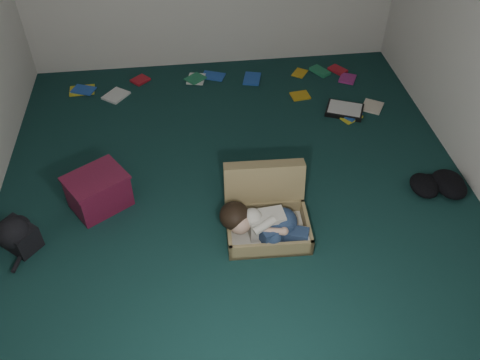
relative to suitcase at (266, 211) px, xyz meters
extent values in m
plane|color=#113230|center=(-0.19, 0.30, -0.14)|extent=(4.50, 4.50, 0.00)
cube|color=#968253|center=(-0.01, -0.13, -0.07)|extent=(0.65, 0.48, 0.14)
cube|color=silver|center=(-0.01, -0.13, -0.10)|extent=(0.59, 0.42, 0.02)
cube|color=#968253|center=(0.01, 0.17, 0.09)|extent=(0.64, 0.22, 0.46)
cube|color=beige|center=(-0.02, -0.14, 0.02)|extent=(0.28, 0.18, 0.20)
sphere|color=tan|center=(-0.23, -0.16, 0.07)|extent=(0.17, 0.17, 0.17)
ellipsoid|color=black|center=(-0.26, -0.11, 0.10)|extent=(0.23, 0.24, 0.20)
ellipsoid|color=navy|center=(0.11, -0.14, 0.02)|extent=(0.21, 0.24, 0.20)
cube|color=navy|center=(0.04, -0.24, 0.01)|extent=(0.26, 0.19, 0.13)
cube|color=navy|center=(0.17, -0.25, -0.02)|extent=(0.24, 0.18, 0.10)
sphere|color=white|center=(0.26, -0.23, -0.03)|extent=(0.10, 0.10, 0.10)
sphere|color=white|center=(0.25, -0.29, -0.04)|extent=(0.09, 0.09, 0.09)
cylinder|color=tan|center=(0.02, -0.26, 0.06)|extent=(0.17, 0.06, 0.06)
cube|color=maroon|center=(-1.31, 0.37, 0.01)|extent=(0.55, 0.52, 0.29)
cube|color=maroon|center=(-1.31, 0.37, 0.16)|extent=(0.58, 0.55, 0.02)
cube|color=black|center=(1.04, 1.40, -0.12)|extent=(0.44, 0.39, 0.05)
cube|color=white|center=(1.04, 1.40, -0.09)|extent=(0.39, 0.35, 0.01)
cube|color=yellow|center=(-1.65, 2.13, -0.13)|extent=(0.20, 0.15, 0.02)
cube|color=#AE1724|center=(-1.03, 2.25, -0.13)|extent=(0.26, 0.25, 0.02)
cube|color=white|center=(-0.42, 2.21, -0.13)|extent=(0.20, 0.24, 0.02)
cube|color=#2050B1|center=(0.19, 2.13, -0.13)|extent=(0.22, 0.25, 0.02)
cube|color=gold|center=(0.75, 2.19, -0.13)|extent=(0.25, 0.24, 0.02)
cube|color=#217C4F|center=(0.98, 2.18, -0.13)|extent=(0.22, 0.17, 0.02)
cube|color=#9A2675|center=(1.24, 2.00, -0.13)|extent=(0.25, 0.25, 0.02)
cube|color=beige|center=(1.35, 1.45, -0.13)|extent=(0.19, 0.23, 0.02)
cube|color=yellow|center=(1.08, 1.29, -0.13)|extent=(0.23, 0.25, 0.02)
cube|color=#AE1724|center=(1.18, 2.19, -0.13)|extent=(0.25, 0.23, 0.02)
cube|color=white|center=(-1.28, 1.98, -0.13)|extent=(0.23, 0.19, 0.02)
cube|color=#2050B1|center=(-0.23, 2.25, -0.13)|extent=(0.25, 0.25, 0.02)
cube|color=gold|center=(0.65, 1.74, -0.13)|extent=(0.17, 0.22, 0.02)
camera|label=1|loc=(-0.54, -2.68, 2.88)|focal=38.00mm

